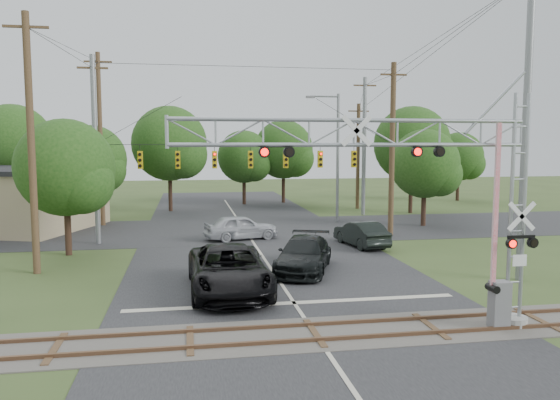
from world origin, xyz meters
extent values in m
plane|color=#374922|center=(0.00, 0.00, 0.00)|extent=(160.00, 160.00, 0.00)
cube|color=#242426|center=(0.00, 10.00, 0.01)|extent=(14.00, 90.00, 0.02)
cube|color=#242426|center=(0.00, 24.00, 0.01)|extent=(90.00, 12.00, 0.02)
cube|color=#4B4641|center=(0.00, 2.00, 0.02)|extent=(90.00, 3.20, 0.05)
cube|color=brown|center=(0.00, 1.28, 0.09)|extent=(90.00, 0.12, 0.14)
cube|color=brown|center=(0.00, 2.72, 0.09)|extent=(90.00, 0.12, 0.14)
cylinder|color=gray|center=(6.82, 1.70, 0.16)|extent=(0.98, 0.98, 0.33)
cube|color=silver|center=(6.77, 1.37, 2.33)|extent=(0.49, 0.03, 0.38)
cube|color=slate|center=(6.17, 1.48, 0.81)|extent=(0.60, 0.49, 1.63)
cube|color=red|center=(5.90, 1.48, 4.12)|extent=(0.15, 0.10, 5.42)
cylinder|color=gray|center=(-9.50, 20.00, 5.75)|extent=(0.32, 0.32, 11.50)
cylinder|color=#493321|center=(9.50, 20.00, 5.75)|extent=(0.36, 0.36, 11.50)
cylinder|color=black|center=(0.00, 20.00, 6.12)|extent=(19.00, 0.03, 0.03)
cube|color=gold|center=(-6.86, 20.00, 5.17)|extent=(0.30, 0.30, 1.10)
cube|color=gold|center=(-4.57, 20.00, 5.17)|extent=(0.30, 0.30, 1.10)
cube|color=gold|center=(-2.29, 20.00, 5.17)|extent=(0.30, 0.30, 1.10)
cube|color=gold|center=(0.00, 20.00, 5.17)|extent=(0.30, 0.30, 1.10)
cube|color=gold|center=(2.29, 20.00, 5.17)|extent=(0.30, 0.30, 1.10)
cube|color=gold|center=(4.57, 20.00, 5.17)|extent=(0.30, 0.30, 1.10)
cube|color=gold|center=(6.86, 20.00, 5.17)|extent=(0.30, 0.30, 1.10)
imported|color=black|center=(-2.37, 7.49, 0.96)|extent=(3.33, 6.99, 1.92)
imported|color=black|center=(1.51, 10.74, 0.82)|extent=(4.13, 6.12, 1.65)
imported|color=#AEB0B6|center=(-0.63, 20.11, 0.81)|extent=(5.04, 2.94, 1.61)
imported|color=black|center=(6.29, 16.52, 0.76)|extent=(2.34, 4.84, 1.53)
cylinder|color=gray|center=(7.72, 26.98, 5.03)|extent=(0.22, 0.22, 10.06)
cylinder|color=gray|center=(6.60, 26.98, 9.83)|extent=(2.23, 0.13, 0.13)
cube|color=slate|center=(5.48, 26.98, 9.78)|extent=(0.67, 0.28, 0.17)
cylinder|color=#493321|center=(-10.37, 27.96, 6.45)|extent=(0.34, 0.34, 12.90)
cube|color=#493321|center=(-10.37, 27.96, 12.20)|extent=(2.00, 0.12, 0.12)
cylinder|color=gray|center=(11.10, 30.70, 5.92)|extent=(0.34, 0.34, 11.84)
cube|color=#493321|center=(11.10, 30.70, 11.14)|extent=(2.00, 0.12, 0.12)
cylinder|color=#493321|center=(-11.16, 12.42, 6.09)|extent=(0.34, 0.34, 12.19)
cube|color=#493321|center=(-11.16, 12.42, 11.49)|extent=(2.00, 0.12, 0.12)
cylinder|color=gray|center=(10.83, 7.44, 7.03)|extent=(0.34, 0.34, 14.07)
cylinder|color=#493321|center=(12.01, 35.17, 4.97)|extent=(0.34, 0.34, 9.94)
cube|color=#493321|center=(12.01, 35.17, 9.24)|extent=(2.00, 0.12, 0.12)
cylinder|color=#332017|center=(-21.36, 40.75, 1.54)|extent=(0.36, 0.36, 3.08)
sphere|color=#1B4213|center=(-21.36, 40.75, 4.35)|extent=(4.77, 4.77, 4.77)
cylinder|color=#332017|center=(-19.02, 36.48, 2.21)|extent=(0.36, 0.36, 4.42)
sphere|color=#1B4213|center=(-19.02, 36.48, 6.23)|extent=(6.83, 6.83, 6.83)
cylinder|color=#332017|center=(-11.40, 30.07, 1.75)|extent=(0.36, 0.36, 3.50)
sphere|color=#1B4213|center=(-11.40, 30.07, 4.94)|extent=(5.42, 5.42, 5.42)
cylinder|color=#332017|center=(-10.58, 16.72, 1.73)|extent=(0.36, 0.36, 3.46)
sphere|color=#1B4213|center=(-10.58, 16.72, 4.87)|extent=(5.34, 5.34, 5.34)
cylinder|color=#332017|center=(-5.57, 36.13, 2.20)|extent=(0.36, 0.36, 4.41)
sphere|color=#1B4213|center=(-5.57, 36.13, 6.21)|extent=(6.81, 6.81, 6.81)
cylinder|color=#332017|center=(1.70, 40.67, 1.73)|extent=(0.36, 0.36, 3.46)
sphere|color=#1B4213|center=(1.70, 40.67, 4.87)|extent=(5.34, 5.34, 5.34)
cylinder|color=#332017|center=(5.94, 41.55, 1.99)|extent=(0.36, 0.36, 3.97)
sphere|color=#1B4213|center=(5.94, 41.55, 5.60)|extent=(6.14, 6.14, 6.14)
cylinder|color=#332017|center=(13.50, 23.63, 1.67)|extent=(0.36, 0.36, 3.33)
sphere|color=#1B4213|center=(13.50, 23.63, 4.70)|extent=(5.15, 5.15, 5.15)
cylinder|color=#332017|center=(15.69, 31.21, 2.18)|extent=(0.36, 0.36, 4.35)
sphere|color=#1B4213|center=(15.69, 31.21, 6.13)|extent=(6.73, 6.73, 6.73)
cylinder|color=#332017|center=(25.07, 40.48, 1.70)|extent=(0.36, 0.36, 3.41)
sphere|color=#1B4213|center=(25.07, 40.48, 4.80)|extent=(5.27, 5.27, 5.27)
camera|label=1|loc=(-3.99, -14.72, 6.15)|focal=35.00mm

